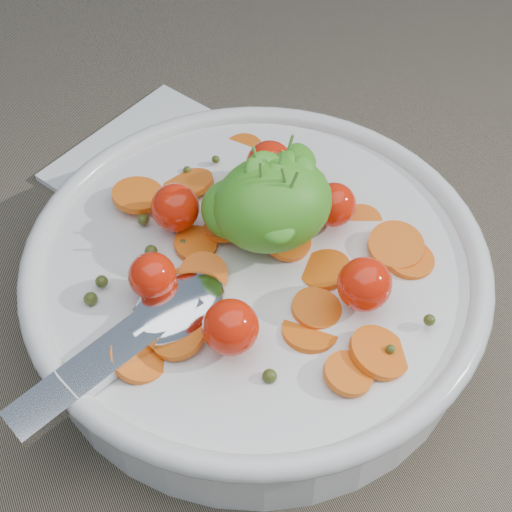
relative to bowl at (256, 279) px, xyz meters
name	(u,v)px	position (x,y,z in m)	size (l,w,h in m)	color
ground	(210,309)	(-0.03, 0.01, -0.04)	(6.00, 6.00, 0.00)	#786B55
bowl	(256,279)	(0.00, 0.00, 0.00)	(0.32, 0.30, 0.13)	silver
napkin	(160,163)	(-0.01, 0.17, -0.03)	(0.15, 0.13, 0.01)	white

